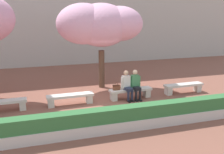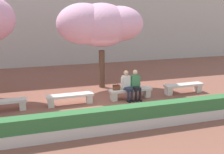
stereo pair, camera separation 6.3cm
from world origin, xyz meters
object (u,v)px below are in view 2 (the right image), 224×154
at_px(stone_bench_west_end, 1,104).
at_px(handbag, 116,87).
at_px(stone_bench_near_west, 70,98).
at_px(stone_bench_near_east, 184,87).
at_px(person_seated_right, 136,83).
at_px(person_seated_left, 127,84).
at_px(cherry_tree_main, 100,25).
at_px(stone_bench_center, 131,92).

distance_m(stone_bench_west_end, handbag, 4.71).
bearing_deg(stone_bench_near_west, stone_bench_west_end, 180.00).
distance_m(stone_bench_near_east, person_seated_right, 2.50).
bearing_deg(person_seated_left, stone_bench_west_end, 179.41).
height_order(stone_bench_west_end, cherry_tree_main, cherry_tree_main).
xyz_separation_m(person_seated_left, person_seated_right, (0.41, -0.00, 0.00)).
bearing_deg(stone_bench_west_end, stone_bench_center, 0.00).
bearing_deg(handbag, stone_bench_west_end, -179.75).
xyz_separation_m(stone_bench_west_end, person_seated_right, (5.57, -0.05, 0.39)).
bearing_deg(handbag, person_seated_left, -9.03).
bearing_deg(stone_bench_near_east, stone_bench_west_end, 180.00).
height_order(person_seated_right, cherry_tree_main, cherry_tree_main).
bearing_deg(stone_bench_center, handbag, 178.24).
distance_m(stone_bench_near_west, stone_bench_near_east, 5.36).
bearing_deg(handbag, stone_bench_near_west, -179.42).
height_order(stone_bench_center, handbag, handbag).
bearing_deg(stone_bench_west_end, handbag, 0.25).
relative_size(stone_bench_near_west, stone_bench_near_east, 1.00).
distance_m(person_seated_right, handbag, 0.88).
distance_m(stone_bench_near_east, cherry_tree_main, 4.97).
xyz_separation_m(stone_bench_center, handbag, (-0.66, 0.02, 0.27)).
height_order(stone_bench_west_end, stone_bench_near_west, same).
xyz_separation_m(person_seated_left, cherry_tree_main, (-0.62, 2.13, 2.46)).
height_order(stone_bench_near_west, stone_bench_near_east, same).
height_order(person_seated_left, cherry_tree_main, cherry_tree_main).
bearing_deg(stone_bench_near_west, stone_bench_center, 0.00).
xyz_separation_m(stone_bench_west_end, stone_bench_near_east, (8.04, 0.00, 0.00)).
xyz_separation_m(stone_bench_center, cherry_tree_main, (-0.82, 2.08, 2.85)).
height_order(stone_bench_west_end, person_seated_right, person_seated_right).
bearing_deg(stone_bench_near_east, stone_bench_center, 180.00).
distance_m(person_seated_right, cherry_tree_main, 3.41).
bearing_deg(stone_bench_near_east, stone_bench_near_west, 180.00).
bearing_deg(cherry_tree_main, stone_bench_center, -68.52).
bearing_deg(cherry_tree_main, stone_bench_near_west, -131.87).
xyz_separation_m(stone_bench_center, stone_bench_near_east, (2.68, 0.00, 0.00)).
bearing_deg(cherry_tree_main, person_seated_left, -73.85).
relative_size(stone_bench_near_east, handbag, 5.71).
distance_m(stone_bench_near_west, person_seated_left, 2.51).
relative_size(person_seated_right, cherry_tree_main, 0.31).
bearing_deg(stone_bench_near_west, person_seated_left, -1.22).
xyz_separation_m(stone_bench_near_west, cherry_tree_main, (1.86, 2.08, 2.85)).
distance_m(stone_bench_near_east, handbag, 3.35).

